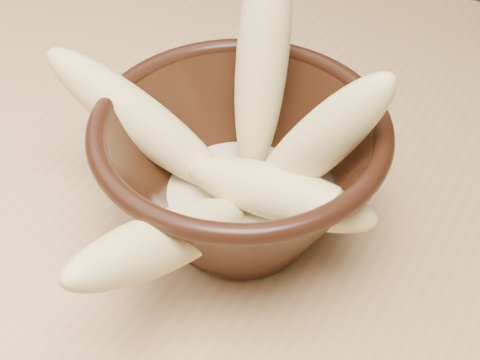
# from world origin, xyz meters

# --- Properties ---
(table) EXTENTS (1.20, 0.80, 0.75)m
(table) POSITION_xyz_m (0.00, 0.00, 0.67)
(table) COLOR tan
(table) RESTS_ON ground
(bowl) EXTENTS (0.20, 0.20, 0.11)m
(bowl) POSITION_xyz_m (-0.05, -0.04, 0.81)
(bowl) COLOR black
(bowl) RESTS_ON table
(milk_puddle) EXTENTS (0.11, 0.11, 0.02)m
(milk_puddle) POSITION_xyz_m (-0.05, -0.04, 0.79)
(milk_puddle) COLOR beige
(milk_puddle) RESTS_ON bowl
(banana_upright) EXTENTS (0.07, 0.12, 0.18)m
(banana_upright) POSITION_xyz_m (-0.07, 0.02, 0.87)
(banana_upright) COLOR #E6D788
(banana_upright) RESTS_ON bowl
(banana_left) EXTENTS (0.16, 0.06, 0.12)m
(banana_left) POSITION_xyz_m (-0.13, -0.05, 0.83)
(banana_left) COLOR #E6D788
(banana_left) RESTS_ON bowl
(banana_right) EXTENTS (0.12, 0.07, 0.14)m
(banana_right) POSITION_xyz_m (-0.00, -0.02, 0.85)
(banana_right) COLOR #E6D788
(banana_right) RESTS_ON bowl
(banana_across) EXTENTS (0.14, 0.04, 0.05)m
(banana_across) POSITION_xyz_m (-0.02, -0.05, 0.82)
(banana_across) COLOR #E6D788
(banana_across) RESTS_ON bowl
(banana_front) EXTENTS (0.06, 0.17, 0.11)m
(banana_front) POSITION_xyz_m (-0.05, -0.12, 0.83)
(banana_front) COLOR #E6D788
(banana_front) RESTS_ON bowl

